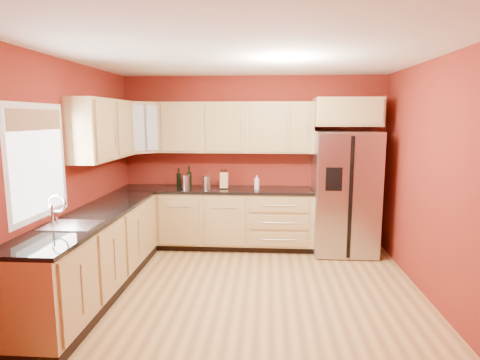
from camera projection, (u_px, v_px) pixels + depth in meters
The scene contains 23 objects.
floor at pixel (246, 297), 4.45m from camera, with size 4.00×4.00×0.00m, color #9F743D.
ceiling at pixel (246, 55), 4.05m from camera, with size 4.00×4.00×0.00m, color white.
wall_back at pixel (253, 161), 6.23m from camera, with size 4.00×0.04×2.60m, color maroon.
wall_front at pixel (227, 237), 2.28m from camera, with size 4.00×0.04×2.60m, color maroon.
wall_left at pixel (64, 179), 4.39m from camera, with size 0.04×4.00×2.60m, color maroon.
wall_right at pixel (440, 184), 4.12m from camera, with size 0.04×4.00×2.60m, color maroon.
base_cabinets_back at pixel (216, 219), 6.10m from camera, with size 2.90×0.60×0.88m, color tan.
base_cabinets_left at pixel (95, 255), 4.50m from camera, with size 0.60×2.80×0.88m, color tan.
countertop_back at pixel (215, 190), 6.02m from camera, with size 2.90×0.62×0.04m, color black.
countertop_left at pixel (93, 215), 4.43m from camera, with size 0.62×2.80×0.04m, color black.
upper_cabinets_back at pixel (236, 127), 6.00m from camera, with size 2.30×0.33×0.75m, color tan.
upper_cabinets_left at pixel (103, 129), 5.01m from camera, with size 0.33×1.35×0.75m, color tan.
corner_upper_cabinet at pixel (140, 128), 5.93m from camera, with size 0.62×0.33×0.75m, color tan.
over_fridge_cabinet at pixel (347, 112), 5.72m from camera, with size 0.92×0.60×0.40m, color tan.
refrigerator at pixel (344, 193), 5.83m from camera, with size 0.90×0.75×1.78m, color silver.
window at pixel (38, 162), 3.86m from camera, with size 0.03×0.90×1.00m, color white.
sink_faucet at pixel (70, 211), 3.91m from camera, with size 0.50×0.42×0.30m, color silver, non-canonical shape.
canister_left at pixel (186, 182), 6.00m from camera, with size 0.12×0.12×0.20m, color silver.
canister_right at pixel (207, 183), 5.94m from camera, with size 0.12×0.12×0.19m, color silver.
wine_bottle_a at pixel (189, 177), 6.06m from camera, with size 0.07×0.07×0.33m, color black, non-canonical shape.
wine_bottle_b at pixel (179, 178), 6.08m from camera, with size 0.07×0.07×0.30m, color black, non-canonical shape.
knife_block at pixel (224, 180), 6.01m from camera, with size 0.12×0.11×0.24m, color tan.
soap_dispenser at pixel (257, 182), 5.90m from camera, with size 0.07×0.07×0.21m, color white.
Camera 1 is at (0.22, -4.19, 1.97)m, focal length 30.00 mm.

